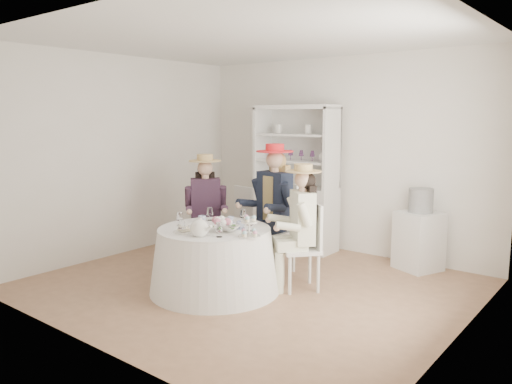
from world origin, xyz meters
The scene contains 23 objects.
ground centered at (0.00, 0.00, 0.00)m, with size 4.50×4.50×0.00m, color #8A6145.
ceiling centered at (0.00, 0.00, 2.70)m, with size 4.50×4.50×0.00m, color white.
wall_back centered at (0.00, 2.00, 1.35)m, with size 4.50×4.50×0.00m, color white.
wall_front centered at (0.00, -2.00, 1.35)m, with size 4.50×4.50×0.00m, color white.
wall_left centered at (-2.25, 0.00, 1.35)m, with size 4.50×4.50×0.00m, color white.
wall_right centered at (2.25, 0.00, 1.35)m, with size 4.50×4.50×0.00m, color white.
tea_table centered at (-0.19, -0.38, 0.35)m, with size 1.41×1.41×0.70m.
hutch centered at (-0.51, 1.68, 0.73)m, with size 1.29×0.67×2.04m.
side_table centered at (1.27, 1.75, 0.36)m, with size 0.46×0.46×0.72m, color silver.
hatbox centered at (1.27, 1.75, 0.87)m, with size 0.29×0.29×0.29m, color black.
guest_left centered at (-0.90, 0.22, 0.80)m, with size 0.60×0.60×1.42m.
guest_mid centered at (-0.09, 0.55, 0.89)m, with size 0.58×0.60×1.56m.
guest_right centered at (0.51, 0.23, 0.78)m, with size 0.58×0.59×1.38m.
spare_chair centered at (-0.77, 0.94, 0.52)m, with size 0.45×0.45×0.96m.
teacup_a centered at (-0.48, -0.27, 0.73)m, with size 0.09×0.09×0.07m, color white.
teacup_b centered at (-0.21, -0.09, 0.73)m, with size 0.07×0.07×0.07m, color white.
teacup_c centered at (0.06, -0.24, 0.73)m, with size 0.09×0.09×0.07m, color white.
flower_bowl centered at (0.03, -0.40, 0.72)m, with size 0.21×0.21×0.05m, color white.
flower_arrangement centered at (0.00, -0.46, 0.79)m, with size 0.21×0.21×0.08m.
table_teapot centered at (-0.05, -0.74, 0.78)m, with size 0.26×0.19×0.20m.
sandwich_plate centered at (-0.30, -0.71, 0.71)m, with size 0.23×0.23×0.05m.
cupcake_stand centered at (0.35, -0.45, 0.77)m, with size 0.22×0.22×0.21m.
stemware_set centered at (-0.19, -0.38, 0.77)m, with size 0.85×0.89×0.15m.
Camera 1 is at (3.41, -4.21, 1.89)m, focal length 35.00 mm.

